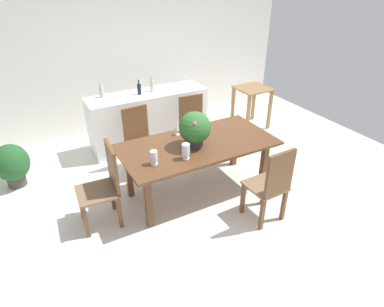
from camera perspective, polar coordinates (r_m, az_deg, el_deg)
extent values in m
plane|color=silver|center=(4.61, 0.95, -6.46)|extent=(7.04, 7.04, 0.00)
cube|color=white|center=(6.27, -11.18, 16.16)|extent=(6.40, 0.10, 2.60)
cube|color=brown|center=(4.23, 0.99, 1.55)|extent=(2.00, 1.00, 0.03)
cube|color=brown|center=(3.87, -7.53, -8.35)|extent=(0.08, 0.08, 0.71)
cube|color=brown|center=(4.60, 12.30, -1.98)|extent=(0.08, 0.08, 0.71)
cube|color=brown|center=(4.41, -10.92, -3.35)|extent=(0.08, 0.08, 0.71)
cube|color=brown|center=(5.07, 7.35, 1.64)|extent=(0.08, 0.08, 0.71)
cube|color=brown|center=(4.26, -18.70, -8.12)|extent=(0.05, 0.05, 0.44)
cube|color=brown|center=(3.97, -17.88, -11.18)|extent=(0.05, 0.05, 0.44)
cube|color=brown|center=(4.29, -13.61, -6.96)|extent=(0.05, 0.05, 0.44)
cube|color=brown|center=(4.00, -12.38, -9.90)|extent=(0.05, 0.05, 0.44)
cube|color=brown|center=(3.99, -16.10, -6.39)|extent=(0.49, 0.47, 0.03)
cube|color=brown|center=(3.85, -13.64, -2.25)|extent=(0.06, 0.41, 0.55)
cube|color=brown|center=(4.78, -9.25, -2.26)|extent=(0.05, 0.05, 0.44)
cube|color=brown|center=(4.91, -5.61, -1.09)|extent=(0.05, 0.05, 0.44)
cube|color=brown|center=(5.07, -10.99, -0.44)|extent=(0.05, 0.05, 0.44)
cube|color=brown|center=(5.19, -7.51, 0.62)|extent=(0.05, 0.05, 0.44)
cube|color=brown|center=(4.87, -8.54, 1.59)|extent=(0.46, 0.47, 0.03)
cube|color=brown|center=(4.91, -9.78, 5.23)|extent=(0.39, 0.07, 0.51)
cube|color=brown|center=(4.36, 12.32, -6.14)|extent=(0.05, 0.05, 0.44)
cube|color=brown|center=(4.17, 8.80, -7.63)|extent=(0.05, 0.05, 0.44)
cube|color=brown|center=(4.17, 15.58, -8.54)|extent=(0.05, 0.05, 0.44)
cube|color=brown|center=(3.97, 12.03, -10.25)|extent=(0.05, 0.05, 0.44)
cube|color=brown|center=(4.02, 12.53, -5.49)|extent=(0.43, 0.44, 0.03)
cube|color=brown|center=(3.76, 14.97, -3.41)|extent=(0.38, 0.05, 0.54)
cube|color=brown|center=(5.08, -0.19, 0.25)|extent=(0.05, 0.05, 0.44)
cube|color=brown|center=(5.21, 3.38, 1.01)|extent=(0.05, 0.05, 0.44)
cube|color=brown|center=(5.41, -1.85, 2.17)|extent=(0.05, 0.05, 0.44)
cube|color=brown|center=(5.53, 1.56, 2.85)|extent=(0.05, 0.05, 0.44)
cube|color=brown|center=(5.20, 0.74, 3.86)|extent=(0.47, 0.51, 0.03)
cube|color=brown|center=(5.27, -0.21, 7.43)|extent=(0.40, 0.08, 0.51)
cylinder|color=#333338|center=(4.13, 0.49, 1.97)|extent=(0.20, 0.20, 0.11)
sphere|color=#2D662D|center=(4.04, 0.50, 4.51)|extent=(0.40, 0.40, 0.40)
sphere|color=#C64C56|center=(4.09, -0.30, 6.44)|extent=(0.04, 0.04, 0.04)
sphere|color=#C64C56|center=(3.86, 0.48, 5.17)|extent=(0.06, 0.06, 0.06)
sphere|color=#C64C56|center=(4.05, 2.62, 4.37)|extent=(0.05, 0.05, 0.05)
cylinder|color=silver|center=(3.80, -6.54, -1.77)|extent=(0.08, 0.08, 0.01)
cylinder|color=silver|center=(3.79, -6.56, -1.45)|extent=(0.02, 0.02, 0.04)
cylinder|color=silver|center=(3.75, -6.63, -0.41)|extent=(0.09, 0.09, 0.12)
cylinder|color=silver|center=(3.88, -1.06, -0.81)|extent=(0.08, 0.08, 0.01)
cylinder|color=silver|center=(3.87, -1.06, -0.44)|extent=(0.03, 0.03, 0.05)
cylinder|color=silver|center=(3.82, -1.07, 0.74)|extent=(0.10, 0.10, 0.14)
cylinder|color=silver|center=(4.44, -2.56, 3.30)|extent=(0.06, 0.06, 0.00)
cylinder|color=silver|center=(4.42, -2.57, 3.72)|extent=(0.01, 0.01, 0.07)
cone|color=silver|center=(4.39, -2.59, 4.58)|extent=(0.07, 0.07, 0.08)
cube|color=white|center=(5.65, -7.47, 5.94)|extent=(1.97, 0.55, 0.92)
cylinder|color=#B2BFB7|center=(5.41, -15.36, 10.23)|extent=(0.07, 0.07, 0.17)
cylinder|color=#B2BFB7|center=(5.37, -15.52, 11.41)|extent=(0.03, 0.03, 0.06)
cylinder|color=#B2BFB7|center=(5.53, -6.95, 11.55)|extent=(0.06, 0.06, 0.18)
cylinder|color=#B2BFB7|center=(5.49, -7.04, 12.83)|extent=(0.02, 0.02, 0.08)
cylinder|color=#0F1E38|center=(5.42, -9.12, 10.92)|extent=(0.06, 0.06, 0.16)
cylinder|color=#0F1E38|center=(5.38, -9.23, 12.11)|extent=(0.02, 0.02, 0.07)
cube|color=olive|center=(6.26, 10.49, 11.04)|extent=(0.58, 0.56, 0.02)
cube|color=olive|center=(6.07, 9.68, 6.59)|extent=(0.05, 0.05, 0.75)
cube|color=olive|center=(6.37, 13.29, 7.36)|extent=(0.05, 0.05, 0.75)
cube|color=olive|center=(6.42, 7.07, 8.13)|extent=(0.05, 0.05, 0.75)
cube|color=olive|center=(6.71, 10.62, 8.81)|extent=(0.05, 0.05, 0.75)
cylinder|color=#423D38|center=(5.30, -28.09, -3.98)|extent=(0.25, 0.25, 0.18)
ellipsoid|color=#235628|center=(5.17, -28.82, -1.39)|extent=(0.48, 0.48, 0.52)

